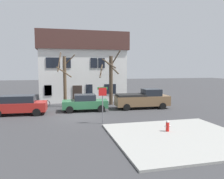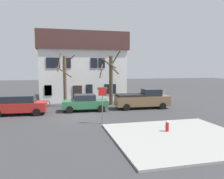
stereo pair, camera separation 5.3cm
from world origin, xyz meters
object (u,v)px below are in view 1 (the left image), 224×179
(car_green_sedan, at_px, (85,103))
(building_main, at_px, (81,66))
(tree_bare_near, at_px, (65,80))
(fire_hydrant, at_px, (168,126))
(bicycle_leaning, at_px, (42,104))
(pickup_truck_brown, at_px, (143,99))
(tree_bare_mid, at_px, (111,78))
(street_sign_pole, at_px, (103,98))
(car_red_wagon, at_px, (19,105))

(car_green_sedan, bearing_deg, building_main, 85.83)
(building_main, bearing_deg, tree_bare_near, -112.34)
(car_green_sedan, height_order, fire_hydrant, car_green_sedan)
(car_green_sedan, height_order, bicycle_leaning, car_green_sedan)
(building_main, bearing_deg, pickup_truck_brown, -59.37)
(tree_bare_mid, xyz_separation_m, car_green_sedan, (-3.35, -3.15, -2.23))
(tree_bare_near, relative_size, street_sign_pole, 2.11)
(tree_bare_near, bearing_deg, car_red_wagon, -141.13)
(bicycle_leaning, bearing_deg, tree_bare_near, -0.74)
(building_main, xyz_separation_m, bicycle_leaning, (-4.91, -5.92, -4.04))
(car_green_sedan, relative_size, street_sign_pole, 1.59)
(street_sign_pole, bearing_deg, car_red_wagon, 142.92)
(building_main, distance_m, tree_bare_mid, 6.62)
(fire_hydrant, bearing_deg, tree_bare_near, 117.25)
(street_sign_pole, distance_m, bicycle_leaning, 9.91)
(building_main, bearing_deg, tree_bare_mid, -65.48)
(building_main, distance_m, fire_hydrant, 18.55)
(tree_bare_near, bearing_deg, street_sign_pole, -73.66)
(building_main, relative_size, fire_hydrant, 15.45)
(car_green_sedan, distance_m, pickup_truck_brown, 6.01)
(tree_bare_mid, xyz_separation_m, car_red_wagon, (-9.33, -3.44, -2.14))
(building_main, height_order, car_red_wagon, building_main)
(tree_bare_near, distance_m, bicycle_leaning, 3.57)
(tree_bare_mid, height_order, fire_hydrant, tree_bare_mid)
(car_green_sedan, bearing_deg, car_red_wagon, -177.22)
(tree_bare_near, xyz_separation_m, street_sign_pole, (2.47, -8.42, -0.99))
(pickup_truck_brown, bearing_deg, bicycle_leaning, 163.09)
(tree_bare_mid, relative_size, bicycle_leaning, 3.64)
(building_main, relative_size, pickup_truck_brown, 1.97)
(tree_bare_near, height_order, pickup_truck_brown, tree_bare_near)
(building_main, distance_m, tree_bare_near, 6.60)
(tree_bare_mid, xyz_separation_m, street_sign_pole, (-2.67, -8.47, -1.10))
(tree_bare_mid, height_order, street_sign_pole, tree_bare_mid)
(car_green_sedan, xyz_separation_m, fire_hydrant, (4.29, -8.72, -0.33))
(street_sign_pole, bearing_deg, tree_bare_near, 106.34)
(car_red_wagon, xyz_separation_m, car_green_sedan, (5.98, 0.29, -0.09))
(tree_bare_mid, distance_m, pickup_truck_brown, 4.61)
(building_main, relative_size, bicycle_leaning, 6.52)
(fire_hydrant, bearing_deg, tree_bare_mid, 94.56)
(pickup_truck_brown, relative_size, street_sign_pole, 2.03)
(car_green_sedan, bearing_deg, tree_bare_mid, 43.24)
(car_red_wagon, relative_size, bicycle_leaning, 2.82)
(fire_hydrant, bearing_deg, building_main, 101.57)
(building_main, height_order, tree_bare_mid, building_main)
(tree_bare_near, bearing_deg, bicycle_leaning, 179.26)
(pickup_truck_brown, xyz_separation_m, street_sign_pole, (-5.33, -5.33, 0.98))
(car_red_wagon, xyz_separation_m, pickup_truck_brown, (11.99, 0.29, 0.06))
(building_main, height_order, tree_bare_near, building_main)
(tree_bare_mid, bearing_deg, building_main, 114.52)
(pickup_truck_brown, height_order, bicycle_leaning, pickup_truck_brown)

